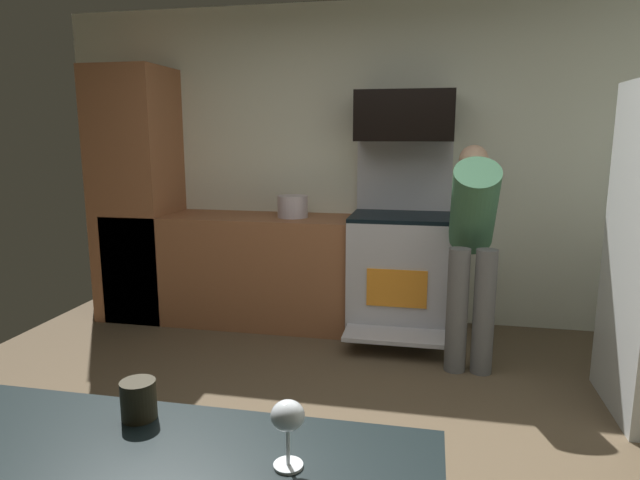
{
  "coord_description": "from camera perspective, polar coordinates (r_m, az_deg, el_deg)",
  "views": [
    {
      "loc": [
        0.55,
        -2.25,
        1.55
      ],
      "look_at": [
        0.03,
        0.3,
        1.05
      ],
      "focal_mm": 30.65,
      "sensor_mm": 36.0,
      "label": 1
    }
  ],
  "objects": [
    {
      "name": "ground_plane",
      "position": [
        2.79,
        -2.01,
        -23.09
      ],
      "size": [
        5.2,
        4.8,
        0.02
      ],
      "primitive_type": "cube",
      "color": "brown"
    },
    {
      "name": "wall_back",
      "position": [
        4.63,
        4.74,
        7.73
      ],
      "size": [
        5.2,
        0.12,
        2.6
      ],
      "primitive_type": "cube",
      "color": "silver",
      "rests_on": "ground"
    },
    {
      "name": "lower_cabinet_run",
      "position": [
        4.61,
        -7.18,
        -3.04
      ],
      "size": [
        2.4,
        0.6,
        0.9
      ],
      "primitive_type": "cube",
      "color": "#915837",
      "rests_on": "ground"
    },
    {
      "name": "cabinet_column",
      "position": [
        4.91,
        -18.5,
        4.47
      ],
      "size": [
        0.6,
        0.6,
        2.1
      ],
      "primitive_type": "cube",
      "color": "#915837",
      "rests_on": "ground"
    },
    {
      "name": "oven_range",
      "position": [
        4.35,
        8.31,
        -3.1
      ],
      "size": [
        0.76,
        0.95,
        1.51
      ],
      "color": "#BBB9C0",
      "rests_on": "ground"
    },
    {
      "name": "microwave",
      "position": [
        4.32,
        8.82,
        12.67
      ],
      "size": [
        0.74,
        0.38,
        0.38
      ],
      "primitive_type": "cube",
      "color": "black",
      "rests_on": "oven_range"
    },
    {
      "name": "person_cook",
      "position": [
        3.77,
        15.64,
        0.24
      ],
      "size": [
        0.31,
        0.65,
        1.49
      ],
      "color": "#5F5F5F",
      "rests_on": "ground"
    },
    {
      "name": "wine_glass_mid",
      "position": [
        1.13,
        -3.39,
        -18.22
      ],
      "size": [
        0.07,
        0.07,
        0.14
      ],
      "color": "silver",
      "rests_on": "counter_island"
    },
    {
      "name": "mug_coffee",
      "position": [
        1.39,
        -18.41,
        -15.53
      ],
      "size": [
        0.08,
        0.08,
        0.09
      ],
      "primitive_type": "cylinder",
      "color": "black",
      "rests_on": "counter_island"
    },
    {
      "name": "stock_pot",
      "position": [
        4.4,
        -2.88,
        3.52
      ],
      "size": [
        0.24,
        0.24,
        0.18
      ],
      "primitive_type": "cylinder",
      "color": "#C0B4BE",
      "rests_on": "lower_cabinet_run"
    }
  ]
}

